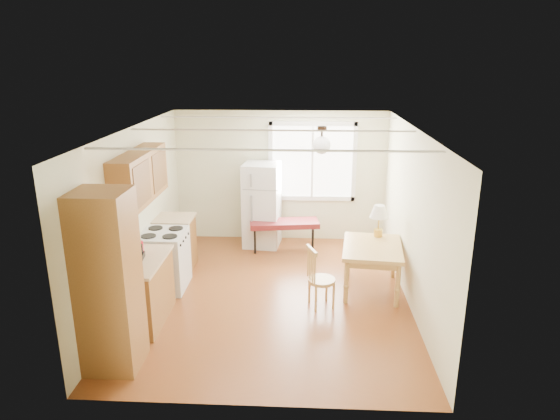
# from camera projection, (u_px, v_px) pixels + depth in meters

# --- Properties ---
(room_shell) EXTENTS (4.60, 5.60, 2.62)m
(room_shell) POSITION_uv_depth(u_px,v_px,m) (272.00, 216.00, 7.16)
(room_shell) COLOR #5E2C13
(room_shell) RESTS_ON ground
(kitchen_run) EXTENTS (0.65, 3.40, 2.20)m
(kitchen_run) POSITION_uv_depth(u_px,v_px,m) (143.00, 258.00, 6.76)
(kitchen_run) COLOR brown
(kitchen_run) RESTS_ON ground
(window_unit) EXTENTS (1.64, 0.05, 1.51)m
(window_unit) POSITION_uv_depth(u_px,v_px,m) (312.00, 162.00, 9.40)
(window_unit) COLOR white
(window_unit) RESTS_ON room_shell
(pendant_light) EXTENTS (0.26, 0.26, 0.40)m
(pendant_light) POSITION_uv_depth(u_px,v_px,m) (322.00, 144.00, 7.22)
(pendant_light) COLOR black
(pendant_light) RESTS_ON room_shell
(refrigerator) EXTENTS (0.72, 0.72, 1.58)m
(refrigerator) POSITION_uv_depth(u_px,v_px,m) (262.00, 205.00, 9.33)
(refrigerator) COLOR silver
(refrigerator) RESTS_ON ground
(bench) EXTENTS (1.30, 0.63, 0.58)m
(bench) POSITION_uv_depth(u_px,v_px,m) (284.00, 224.00, 9.11)
(bench) COLOR #5A1518
(bench) RESTS_ON ground
(dining_table) EXTENTS (0.99, 1.24, 0.72)m
(dining_table) POSITION_uv_depth(u_px,v_px,m) (372.00, 252.00, 7.53)
(dining_table) COLOR #B18544
(dining_table) RESTS_ON ground
(chair) EXTENTS (0.44, 0.43, 0.89)m
(chair) POSITION_uv_depth(u_px,v_px,m) (316.00, 274.00, 7.03)
(chair) COLOR #B18544
(chair) RESTS_ON ground
(table_lamp) EXTENTS (0.30, 0.30, 0.51)m
(table_lamp) POSITION_uv_depth(u_px,v_px,m) (379.00, 214.00, 7.79)
(table_lamp) COLOR gold
(table_lamp) RESTS_ON dining_table
(coffee_maker) EXTENTS (0.18, 0.22, 0.32)m
(coffee_maker) POSITION_uv_depth(u_px,v_px,m) (137.00, 251.00, 6.51)
(coffee_maker) COLOR black
(coffee_maker) RESTS_ON kitchen_run
(kettle) EXTENTS (0.12, 0.12, 0.23)m
(kettle) POSITION_uv_depth(u_px,v_px,m) (139.00, 247.00, 6.70)
(kettle) COLOR red
(kettle) RESTS_ON kitchen_run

